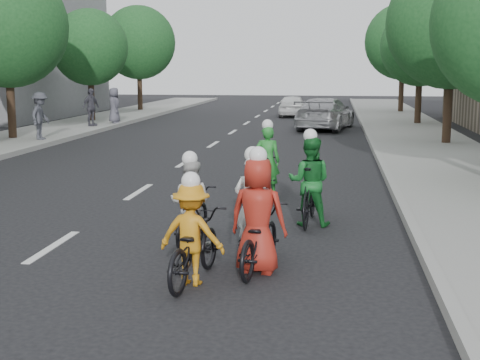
% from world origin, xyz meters
% --- Properties ---
extents(ground, '(120.00, 120.00, 0.00)m').
position_xyz_m(ground, '(0.00, 0.00, 0.00)').
color(ground, black).
rests_on(ground, ground).
extents(curb_left, '(0.18, 80.00, 0.18)m').
position_xyz_m(curb_left, '(-6.05, 10.00, 0.09)').
color(curb_left, '#999993').
rests_on(curb_left, ground).
extents(sidewalk_right, '(4.00, 80.00, 0.15)m').
position_xyz_m(sidewalk_right, '(8.00, 10.00, 0.07)').
color(sidewalk_right, gray).
rests_on(sidewalk_right, ground).
extents(curb_right, '(0.18, 80.00, 0.18)m').
position_xyz_m(curb_right, '(6.05, 10.00, 0.09)').
color(curb_right, '#999993').
rests_on(curb_right, ground).
extents(tree_l_3, '(4.80, 4.80, 6.93)m').
position_xyz_m(tree_l_3, '(-8.20, 15.00, 4.52)').
color(tree_l_3, black).
rests_on(tree_l_3, ground).
extents(tree_l_4, '(4.00, 4.00, 5.97)m').
position_xyz_m(tree_l_4, '(-8.20, 24.00, 3.96)').
color(tree_l_4, black).
rests_on(tree_l_4, ground).
extents(tree_l_5, '(4.80, 4.80, 6.93)m').
position_xyz_m(tree_l_5, '(-8.20, 33.00, 4.52)').
color(tree_l_5, black).
rests_on(tree_l_5, ground).
extents(tree_r_1, '(4.80, 4.80, 6.93)m').
position_xyz_m(tree_r_1, '(8.80, 15.60, 4.52)').
color(tree_r_1, black).
rests_on(tree_r_1, ground).
extents(tree_r_2, '(4.00, 4.00, 5.97)m').
position_xyz_m(tree_r_2, '(8.80, 24.60, 3.96)').
color(tree_r_2, black).
rests_on(tree_r_2, ground).
extents(tree_r_3, '(4.80, 4.80, 6.93)m').
position_xyz_m(tree_r_3, '(8.80, 33.60, 4.52)').
color(tree_r_3, black).
rests_on(tree_r_3, ground).
extents(cyclist_0, '(0.91, 1.88, 1.85)m').
position_xyz_m(cyclist_0, '(3.55, -0.85, 0.64)').
color(cyclist_0, black).
rests_on(cyclist_0, ground).
extents(cyclist_1, '(0.59, 1.52, 1.78)m').
position_xyz_m(cyclist_1, '(3.09, 5.07, 0.61)').
color(cyclist_1, black).
rests_on(cyclist_1, ground).
extents(cyclist_2, '(0.74, 1.80, 1.60)m').
position_xyz_m(cyclist_2, '(2.26, 0.52, 0.57)').
color(cyclist_2, black).
rests_on(cyclist_2, ground).
extents(cyclist_3, '(0.86, 1.95, 1.83)m').
position_xyz_m(cyclist_3, '(4.17, 2.21, 0.70)').
color(cyclist_3, black).
rests_on(cyclist_3, ground).
extents(cyclist_4, '(0.98, 1.95, 1.57)m').
position_xyz_m(cyclist_4, '(2.71, -1.50, 0.58)').
color(cyclist_4, black).
rests_on(cyclist_4, ground).
extents(cyclist_5, '(0.70, 1.65, 1.75)m').
position_xyz_m(cyclist_5, '(3.36, 0.04, 0.56)').
color(cyclist_5, black).
rests_on(cyclist_5, ground).
extents(follow_car_lead, '(3.08, 5.51, 1.51)m').
position_xyz_m(follow_car_lead, '(4.18, 21.86, 0.75)').
color(follow_car_lead, '#A7A7AB').
rests_on(follow_car_lead, ground).
extents(follow_car_trail, '(1.55, 3.85, 1.31)m').
position_xyz_m(follow_car_trail, '(2.11, 30.19, 0.66)').
color(follow_car_trail, white).
rests_on(follow_car_trail, ground).
extents(spectator_0, '(0.71, 1.21, 1.86)m').
position_xyz_m(spectator_0, '(-6.74, 14.45, 1.08)').
color(spectator_0, '#43454F').
rests_on(spectator_0, sidewalk_left).
extents(spectator_1, '(0.82, 1.14, 1.80)m').
position_xyz_m(spectator_1, '(-6.95, 20.52, 1.05)').
color(spectator_1, '#4A4955').
rests_on(spectator_1, sidewalk_left).
extents(spectator_2, '(0.81, 1.00, 1.78)m').
position_xyz_m(spectator_2, '(-6.38, 22.29, 1.04)').
color(spectator_2, '#545361').
rests_on(spectator_2, sidewalk_left).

